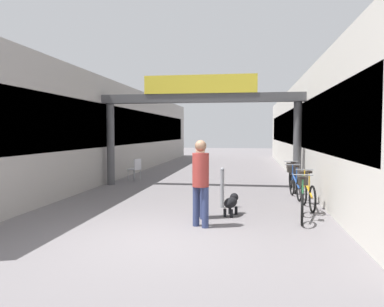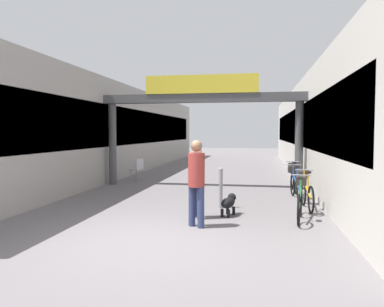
{
  "view_description": "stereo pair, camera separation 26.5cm",
  "coord_description": "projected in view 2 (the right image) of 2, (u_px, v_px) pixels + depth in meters",
  "views": [
    {
      "loc": [
        1.68,
        -6.48,
        1.94
      ],
      "look_at": [
        0.0,
        4.69,
        1.3
      ],
      "focal_mm": 35.0,
      "sensor_mm": 36.0,
      "label": 1
    },
    {
      "loc": [
        1.95,
        -6.44,
        1.94
      ],
      "look_at": [
        0.0,
        4.69,
        1.3
      ],
      "focal_mm": 35.0,
      "sensor_mm": 36.0,
      "label": 2
    }
  ],
  "objects": [
    {
      "name": "ground_plane",
      "position": [
        147.0,
        239.0,
        6.78
      ],
      "size": [
        80.0,
        80.0,
        0.0
      ],
      "primitive_type": "plane",
      "color": "slate"
    },
    {
      "name": "storefront_left",
      "position": [
        112.0,
        131.0,
        18.36
      ],
      "size": [
        3.0,
        26.0,
        3.99
      ],
      "color": "#9E9993",
      "rests_on": "ground_plane"
    },
    {
      "name": "storefront_right",
      "position": [
        329.0,
        131.0,
        16.61
      ],
      "size": [
        3.0,
        26.0,
        3.99
      ],
      "color": "beige",
      "rests_on": "ground_plane"
    },
    {
      "name": "arcade_sign_gateway",
      "position": [
        202.0,
        109.0,
        13.2
      ],
      "size": [
        7.4,
        0.47,
        3.94
      ],
      "color": "#4C4C4F",
      "rests_on": "ground_plane"
    },
    {
      "name": "pedestrian_with_dog",
      "position": [
        197.0,
        177.0,
        8.43
      ],
      "size": [
        0.48,
        0.48,
        1.64
      ],
      "color": "navy",
      "rests_on": "ground_plane"
    },
    {
      "name": "pedestrian_companion",
      "position": [
        196.0,
        177.0,
        7.62
      ],
      "size": [
        0.47,
        0.47,
        1.78
      ],
      "color": "navy",
      "rests_on": "ground_plane"
    },
    {
      "name": "dog_on_leash",
      "position": [
        229.0,
        202.0,
        8.71
      ],
      "size": [
        0.41,
        0.7,
        0.49
      ],
      "color": "black",
      "rests_on": "ground_plane"
    },
    {
      "name": "bicycle_green_nearest",
      "position": [
        300.0,
        200.0,
        8.31
      ],
      "size": [
        0.46,
        1.68,
        0.98
      ],
      "color": "black",
      "rests_on": "ground_plane"
    },
    {
      "name": "bicycle_orange_second",
      "position": [
        306.0,
        191.0,
        9.51
      ],
      "size": [
        0.46,
        1.69,
        0.98
      ],
      "color": "black",
      "rests_on": "ground_plane"
    },
    {
      "name": "bicycle_blue_third",
      "position": [
        295.0,
        183.0,
        11.04
      ],
      "size": [
        0.46,
        1.69,
        0.98
      ],
      "color": "black",
      "rests_on": "ground_plane"
    },
    {
      "name": "bicycle_black_farthest",
      "position": [
        294.0,
        178.0,
        12.33
      ],
      "size": [
        0.46,
        1.69,
        0.98
      ],
      "color": "black",
      "rests_on": "ground_plane"
    },
    {
      "name": "bollard_post_metal",
      "position": [
        221.0,
        187.0,
        9.59
      ],
      "size": [
        0.1,
        0.1,
        1.04
      ],
      "color": "gray",
      "rests_on": "ground_plane"
    },
    {
      "name": "cafe_chair_aluminium_nearer",
      "position": [
        138.0,
        167.0,
        14.95
      ],
      "size": [
        0.53,
        0.53,
        0.89
      ],
      "color": "gray",
      "rests_on": "ground_plane"
    }
  ]
}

